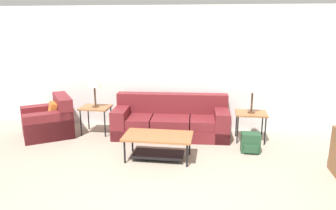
{
  "coord_description": "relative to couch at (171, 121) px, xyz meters",
  "views": [
    {
      "loc": [
        0.61,
        -3.02,
        2.25
      ],
      "look_at": [
        -0.22,
        2.67,
        0.8
      ],
      "focal_mm": 35.0,
      "sensor_mm": 36.0,
      "label": 1
    }
  ],
  "objects": [
    {
      "name": "side_table_right",
      "position": [
        1.57,
        -0.08,
        0.21
      ],
      "size": [
        0.59,
        0.49,
        0.57
      ],
      "color": "#935B33",
      "rests_on": "ground_plane"
    },
    {
      "name": "table_lamp_left",
      "position": [
        -1.56,
        -0.08,
        0.78
      ],
      "size": [
        0.26,
        0.26,
        0.64
      ],
      "color": "#472D1E",
      "rests_on": "side_table_left"
    },
    {
      "name": "table_lamp_right",
      "position": [
        1.57,
        -0.08,
        0.78
      ],
      "size": [
        0.26,
        0.26,
        0.64
      ],
      "color": "#472D1E",
      "rests_on": "side_table_right"
    },
    {
      "name": "backpack",
      "position": [
        1.52,
        -0.69,
        -0.13
      ],
      "size": [
        0.33,
        0.31,
        0.35
      ],
      "color": "#23472D",
      "rests_on": "ground_plane"
    },
    {
      "name": "wall_back",
      "position": [
        0.24,
        0.56,
        1.0
      ],
      "size": [
        9.06,
        0.06,
        2.6
      ],
      "color": "white",
      "rests_on": "ground_plane"
    },
    {
      "name": "couch",
      "position": [
        0.0,
        0.0,
        0.0
      ],
      "size": [
        2.35,
        1.02,
        0.82
      ],
      "color": "maroon",
      "rests_on": "ground_plane"
    },
    {
      "name": "side_table_left",
      "position": [
        -1.56,
        -0.08,
        0.21
      ],
      "size": [
        0.59,
        0.49,
        0.57
      ],
      "color": "#935B33",
      "rests_on": "ground_plane"
    },
    {
      "name": "coffee_table",
      "position": [
        -0.06,
        -1.22,
        0.02
      ],
      "size": [
        1.14,
        0.63,
        0.42
      ],
      "color": "#935B33",
      "rests_on": "ground_plane"
    },
    {
      "name": "armchair",
      "position": [
        -2.47,
        -0.33,
        -0.01
      ],
      "size": [
        1.3,
        1.31,
        0.8
      ],
      "color": "maroon",
      "rests_on": "ground_plane"
    }
  ]
}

